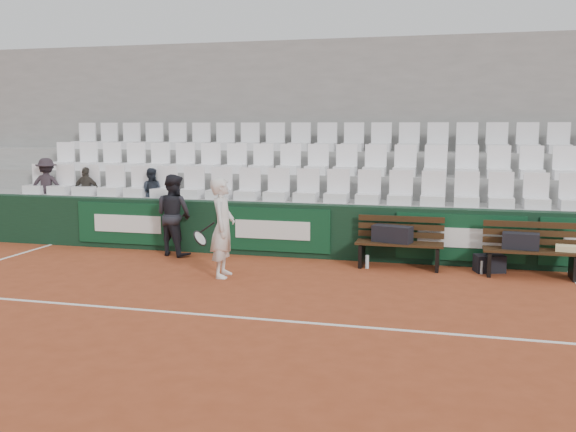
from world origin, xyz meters
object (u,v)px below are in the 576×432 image
object	(u,v)px
sports_bag_right	(521,241)
tennis_player	(223,228)
spectator_a	(46,165)
ball_kid	(174,215)
sports_bag_ground	(489,263)
water_bottle_near	(367,262)
spectator_b	(86,170)
sports_bag_left	(392,234)
spectator_c	(150,171)
bench_left	(399,255)
water_bottle_far	(481,267)
bench_right	(530,263)

from	to	relation	value
sports_bag_right	tennis_player	xyz separation A→B (m)	(-4.71, -1.28, 0.23)
tennis_player	spectator_a	world-z (taller)	spectator_a
spectator_a	ball_kid	bearing A→B (deg)	144.22
sports_bag_right	ball_kid	world-z (taller)	ball_kid
sports_bag_ground	spectator_a	world-z (taller)	spectator_a
spectator_a	sports_bag_right	bearing A→B (deg)	153.54
water_bottle_near	spectator_b	world-z (taller)	spectator_b
sports_bag_left	spectator_c	size ratio (longest dim) A/B	0.64
spectator_c	sports_bag_right	bearing A→B (deg)	157.99
water_bottle_near	spectator_c	bearing A→B (deg)	165.58
bench_left	spectator_b	size ratio (longest dim) A/B	1.45
spectator_a	bench_left	bearing A→B (deg)	152.58
sports_bag_right	spectator_b	xyz separation A→B (m)	(-8.68, 1.12, 0.93)
water_bottle_far	bench_left	bearing A→B (deg)	175.55
water_bottle_near	bench_left	bearing A→B (deg)	18.36
water_bottle_near	ball_kid	bearing A→B (deg)	176.54
spectator_a	water_bottle_far	bearing A→B (deg)	153.05
water_bottle_far	ball_kid	xyz separation A→B (m)	(-5.63, 0.15, 0.66)
bench_left	sports_bag_ground	xyz separation A→B (m)	(1.51, 0.07, -0.08)
sports_bag_left	tennis_player	world-z (taller)	tennis_player
sports_bag_left	spectator_a	size ratio (longest dim) A/B	0.55
sports_bag_left	tennis_player	distance (m)	2.96
water_bottle_far	spectator_a	bearing A→B (deg)	172.87
sports_bag_left	spectator_a	xyz separation A→B (m)	(-7.54, 1.02, 1.01)
sports_bag_right	water_bottle_far	size ratio (longest dim) A/B	2.54
sports_bag_right	tennis_player	world-z (taller)	tennis_player
spectator_b	spectator_c	size ratio (longest dim) A/B	0.99
sports_bag_left	spectator_b	distance (m)	6.72
sports_bag_right	spectator_c	world-z (taller)	spectator_c
sports_bag_left	water_bottle_far	size ratio (longest dim) A/B	2.96
water_bottle_far	spectator_b	bearing A→B (deg)	172.03
bench_right	sports_bag_left	size ratio (longest dim) A/B	2.24
bench_left	tennis_player	distance (m)	3.12
bench_right	sports_bag_ground	size ratio (longest dim) A/B	3.11
sports_bag_right	water_bottle_far	bearing A→B (deg)	-179.34
spectator_b	sports_bag_ground	bearing A→B (deg)	167.22
sports_bag_left	ball_kid	size ratio (longest dim) A/B	0.43
spectator_a	spectator_b	bearing A→B (deg)	160.19
bench_right	tennis_player	distance (m)	5.07
water_bottle_near	ball_kid	xyz separation A→B (m)	(-3.72, 0.22, 0.66)
sports_bag_ground	bench_left	bearing A→B (deg)	-177.51
sports_bag_ground	sports_bag_left	bearing A→B (deg)	-177.85
bench_right	sports_bag_left	world-z (taller)	sports_bag_left
bench_right	water_bottle_near	distance (m)	2.67
sports_bag_left	spectator_c	distance (m)	5.26
bench_left	water_bottle_far	size ratio (longest dim) A/B	6.63
tennis_player	bench_left	bearing A→B (deg)	26.64
water_bottle_near	tennis_player	xyz separation A→B (m)	(-2.21, -1.20, 0.70)
sports_bag_ground	spectator_c	xyz separation A→B (m)	(-6.71, 0.96, 1.37)
bench_right	bench_left	bearing A→B (deg)	176.52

